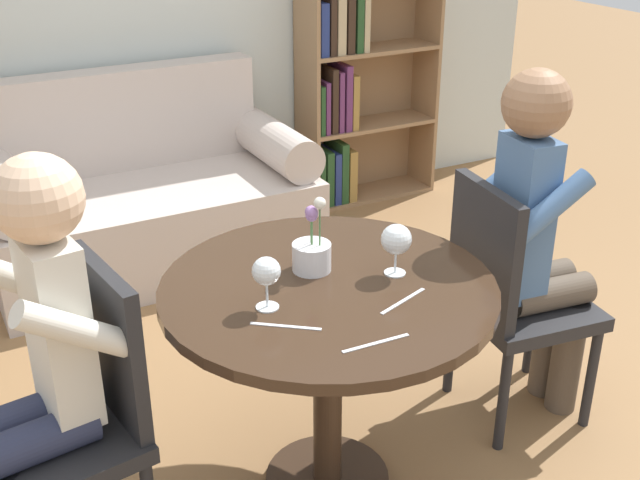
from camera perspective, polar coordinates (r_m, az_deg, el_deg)
The scene contains 13 objects.
round_table at distance 2.38m, azimuth 0.57°, elevation -6.09°, with size 0.98×0.98×0.73m.
couch at distance 4.05m, azimuth -12.09°, elevation 2.64°, with size 1.55×0.80×0.92m.
bookshelf_right at distance 4.66m, azimuth 2.14°, elevation 10.65°, with size 0.81×0.28×1.32m.
chair_left at distance 2.30m, azimuth -16.92°, elevation -11.64°, with size 0.47×0.47×0.90m.
chair_right at distance 2.83m, azimuth 13.32°, elevation -3.71°, with size 0.47×0.47×0.90m.
person_left at distance 2.17m, azimuth -19.59°, elevation -8.58°, with size 0.44×0.38×1.23m.
person_right at distance 2.78m, azimuth 15.27°, elevation 0.11°, with size 0.44×0.37×1.27m.
wine_glass_left at distance 2.14m, azimuth -3.84°, elevation -2.35°, with size 0.08×0.08×0.15m.
wine_glass_right at distance 2.33m, azimuth 5.45°, elevation -0.06°, with size 0.09×0.09×0.16m.
flower_vase at distance 2.36m, azimuth -0.57°, elevation -0.75°, with size 0.12×0.12×0.24m.
knife_left_setting at distance 2.23m, azimuth 5.93°, elevation -4.34°, with size 0.18×0.07×0.00m.
fork_left_setting at distance 2.04m, azimuth 3.99°, elevation -7.33°, with size 0.19×0.02×0.00m.
knife_right_setting at distance 2.11m, azimuth -2.46°, elevation -6.15°, with size 0.16×0.12×0.00m.
Camera 1 is at (-0.98, -1.78, 1.83)m, focal length 45.00 mm.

